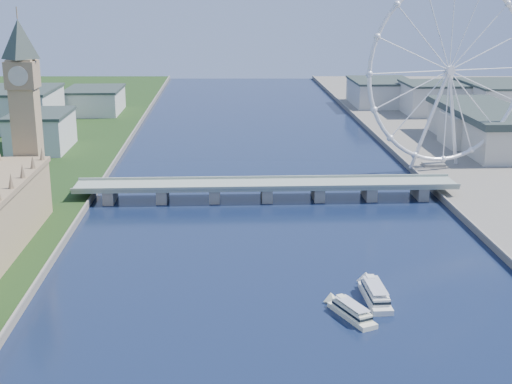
{
  "coord_description": "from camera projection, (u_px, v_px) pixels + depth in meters",
  "views": [
    {
      "loc": [
        -23.67,
        -97.34,
        115.43
      ],
      "look_at": [
        -10.03,
        210.0,
        29.47
      ],
      "focal_mm": 50.0,
      "sensor_mm": 36.0,
      "label": 1
    }
  ],
  "objects": [
    {
      "name": "big_ben",
      "position": [
        24.0,
        91.0,
        369.83
      ],
      "size": [
        20.02,
        20.02,
        110.0
      ],
      "color": "tan",
      "rests_on": "ground"
    },
    {
      "name": "westminster_bridge",
      "position": [
        266.0,
        188.0,
        412.6
      ],
      "size": [
        220.0,
        22.0,
        9.5
      ],
      "color": "gray",
      "rests_on": "ground"
    },
    {
      "name": "london_eye",
      "position": [
        449.0,
        71.0,
        454.33
      ],
      "size": [
        113.6,
        39.12,
        124.3
      ],
      "color": "silver",
      "rests_on": "ground"
    },
    {
      "name": "county_hall",
      "position": [
        484.0,
        149.0,
        546.94
      ],
      "size": [
        54.0,
        144.0,
        35.0
      ],
      "primitive_type": null,
      "color": "beige",
      "rests_on": "ground"
    },
    {
      "name": "city_skyline",
      "position": [
        292.0,
        103.0,
        661.73
      ],
      "size": [
        505.0,
        280.0,
        32.0
      ],
      "color": "beige",
      "rests_on": "ground"
    },
    {
      "name": "tour_boat_near",
      "position": [
        352.0,
        318.0,
        262.87
      ],
      "size": [
        17.14,
        27.67,
        5.98
      ],
      "primitive_type": null,
      "rotation": [
        0.0,
        0.0,
        0.41
      ],
      "color": "silver",
      "rests_on": "ground"
    },
    {
      "name": "tour_boat_far",
      "position": [
        375.0,
        301.0,
        277.37
      ],
      "size": [
        8.84,
        31.59,
        6.95
      ],
      "primitive_type": null,
      "rotation": [
        0.0,
        0.0,
        0.03
      ],
      "color": "silver",
      "rests_on": "ground"
    }
  ]
}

